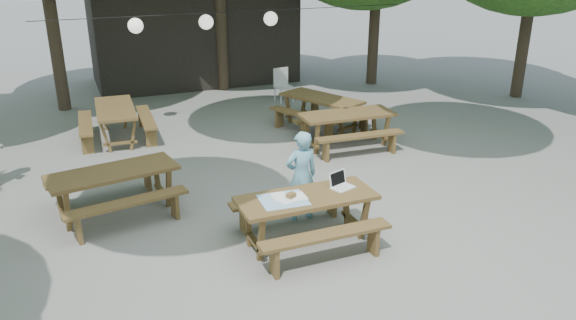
# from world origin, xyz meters

# --- Properties ---
(ground) EXTENTS (80.00, 80.00, 0.00)m
(ground) POSITION_xyz_m (0.00, 0.00, 0.00)
(ground) COLOR slate
(ground) RESTS_ON ground
(pavilion) EXTENTS (6.00, 3.00, 2.80)m
(pavilion) POSITION_xyz_m (0.50, 10.50, 1.40)
(pavilion) COLOR black
(pavilion) RESTS_ON ground
(main_picnic_table) EXTENTS (2.00, 1.58, 0.75)m
(main_picnic_table) POSITION_xyz_m (-0.47, -0.35, 0.39)
(main_picnic_table) COLOR brown
(main_picnic_table) RESTS_ON ground
(picnic_table_nw) EXTENTS (2.15, 1.89, 0.75)m
(picnic_table_nw) POSITION_xyz_m (-2.94, 1.69, 0.39)
(picnic_table_nw) COLOR brown
(picnic_table_nw) RESTS_ON ground
(picnic_table_ne) EXTENTS (2.04, 1.69, 0.75)m
(picnic_table_ne) POSITION_xyz_m (2.03, 3.11, 0.39)
(picnic_table_ne) COLOR brown
(picnic_table_ne) RESTS_ON ground
(picnic_table_far_w) EXTENTS (1.67, 2.04, 0.75)m
(picnic_table_far_w) POSITION_xyz_m (-2.48, 5.47, 0.39)
(picnic_table_far_w) COLOR brown
(picnic_table_far_w) RESTS_ON ground
(picnic_table_far_e) EXTENTS (2.23, 2.39, 0.75)m
(picnic_table_far_e) POSITION_xyz_m (2.09, 4.50, 0.39)
(picnic_table_far_e) COLOR brown
(picnic_table_far_e) RESTS_ON ground
(woman) EXTENTS (0.54, 0.36, 1.47)m
(woman) POSITION_xyz_m (-0.23, 0.38, 0.73)
(woman) COLOR #6AAAC2
(woman) RESTS_ON ground
(plastic_chair) EXTENTS (0.48, 0.48, 0.90)m
(plastic_chair) POSITION_xyz_m (2.16, 7.06, 0.26)
(plastic_chair) COLOR silver
(plastic_chair) RESTS_ON ground
(laptop) EXTENTS (0.40, 0.35, 0.24)m
(laptop) POSITION_xyz_m (0.12, -0.26, 0.81)
(laptop) COLOR white
(laptop) RESTS_ON main_picnic_table
(tabletop_clutter) EXTENTS (0.70, 0.59, 0.08)m
(tabletop_clutter) POSITION_xyz_m (-0.80, -0.35, 0.76)
(tabletop_clutter) COLOR #3B8ECC
(tabletop_clutter) RESTS_ON main_picnic_table
(paper_lanterns) EXTENTS (9.00, 0.34, 0.38)m
(paper_lanterns) POSITION_xyz_m (-0.19, 6.00, 2.40)
(paper_lanterns) COLOR black
(paper_lanterns) RESTS_ON ground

